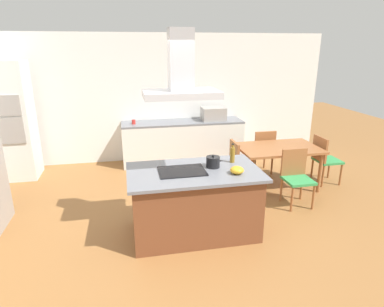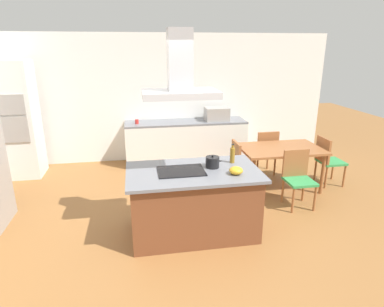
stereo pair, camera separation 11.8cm
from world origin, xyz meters
name	(u,v)px [view 1 (the left image)]	position (x,y,z in m)	size (l,w,h in m)	color
ground	(177,188)	(0.00, 1.50, 0.00)	(16.00, 16.00, 0.00)	#936033
wall_back	(163,98)	(0.00, 3.25, 1.35)	(7.20, 0.10, 2.70)	white
kitchen_island	(194,202)	(0.00, 0.00, 0.45)	(1.73, 1.01, 0.90)	brown
cooktop	(182,171)	(-0.16, 0.00, 0.91)	(0.60, 0.44, 0.01)	black
tea_kettle	(213,162)	(0.27, 0.08, 0.97)	(0.23, 0.18, 0.17)	black
olive_oil_bottle	(232,154)	(0.58, 0.21, 1.01)	(0.07, 0.07, 0.27)	olive
mixing_bowl	(237,170)	(0.51, -0.21, 0.95)	(0.17, 0.17, 0.10)	gold
back_counter	(183,142)	(0.36, 2.88, 0.45)	(2.58, 0.62, 0.90)	silver
countertop_microwave	(213,114)	(1.03, 2.88, 1.04)	(0.50, 0.38, 0.28)	#9E9993
coffee_mug_red	(134,122)	(-0.68, 2.85, 0.95)	(0.08, 0.08, 0.09)	red
wall_oven_stack	(12,121)	(-2.90, 2.65, 1.10)	(0.70, 0.66, 2.20)	silver
dining_table	(278,152)	(1.77, 1.19, 0.67)	(1.40, 0.90, 0.75)	#995B33
chair_at_left_end	(228,164)	(0.85, 1.19, 0.51)	(0.42, 0.42, 0.89)	#33934C
chair_facing_island	(296,174)	(1.77, 0.53, 0.51)	(0.42, 0.42, 0.89)	#33934C
chair_at_right_end	(324,157)	(2.68, 1.19, 0.51)	(0.42, 0.42, 0.89)	#33934C
chair_facing_back_wall	(262,149)	(1.77, 1.86, 0.51)	(0.42, 0.42, 0.89)	#33934C
range_hood	(181,76)	(-0.16, 0.00, 2.10)	(0.90, 0.55, 0.78)	#ADADB2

